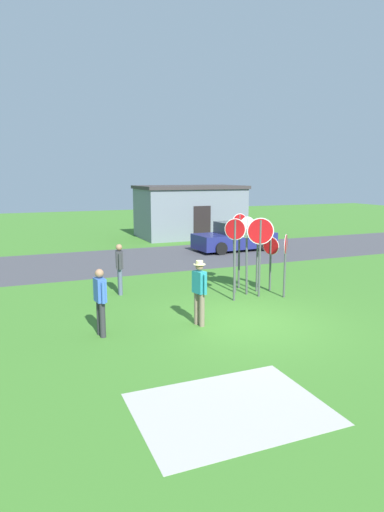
% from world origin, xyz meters
% --- Properties ---
extents(ground_plane, '(80.00, 80.00, 0.00)m').
position_xyz_m(ground_plane, '(0.00, 0.00, 0.00)').
color(ground_plane, '#3D7528').
extents(street_asphalt, '(60.00, 6.40, 0.01)m').
position_xyz_m(street_asphalt, '(0.00, 9.85, 0.00)').
color(street_asphalt, '#424247').
rests_on(street_asphalt, ground).
extents(concrete_path, '(3.20, 2.40, 0.01)m').
position_xyz_m(concrete_path, '(-2.49, -3.81, 0.00)').
color(concrete_path, '#ADAAA3').
rests_on(concrete_path, ground).
extents(building_background, '(6.61, 4.16, 3.27)m').
position_xyz_m(building_background, '(4.91, 16.33, 1.64)').
color(building_background, slate).
rests_on(building_background, ground).
extents(parked_car_on_street, '(4.41, 2.24, 1.51)m').
position_xyz_m(parked_car_on_street, '(5.16, 10.47, 0.69)').
color(parked_car_on_street, navy).
rests_on(parked_car_on_street, ground).
extents(stop_sign_nearest, '(0.29, 0.58, 1.87)m').
position_xyz_m(stop_sign_nearest, '(2.35, 2.64, 1.25)').
color(stop_sign_nearest, '#474C4C').
rests_on(stop_sign_nearest, ground).
extents(stop_sign_far_back, '(0.78, 0.37, 2.58)m').
position_xyz_m(stop_sign_far_back, '(1.61, 2.12, 1.79)').
color(stop_sign_far_back, '#474C4C').
rests_on(stop_sign_far_back, ground).
extents(stop_sign_leaning_right, '(0.44, 0.50, 2.07)m').
position_xyz_m(stop_sign_leaning_right, '(2.31, 1.72, 1.39)').
color(stop_sign_leaning_right, '#474C4C').
rests_on(stop_sign_leaning_right, ground).
extents(stop_sign_tallest, '(0.50, 0.43, 2.44)m').
position_xyz_m(stop_sign_tallest, '(1.10, 2.90, 1.62)').
color(stop_sign_tallest, '#474C4C').
rests_on(stop_sign_tallest, ground).
extents(stop_sign_rear_right, '(0.50, 0.46, 2.61)m').
position_xyz_m(stop_sign_rear_right, '(0.63, 2.01, 1.75)').
color(stop_sign_rear_right, '#474C4C').
rests_on(stop_sign_rear_right, ground).
extents(stop_sign_rear_left, '(0.69, 0.19, 2.59)m').
position_xyz_m(stop_sign_rear_left, '(1.36, 2.54, 1.75)').
color(stop_sign_rear_left, '#474C4C').
rests_on(stop_sign_rear_left, ground).
extents(stop_sign_low_front, '(0.53, 0.45, 2.41)m').
position_xyz_m(stop_sign_low_front, '(1.87, 2.71, 1.63)').
color(stop_sign_low_front, '#474C4C').
rests_on(stop_sign_low_front, ground).
extents(stop_sign_center_cluster, '(0.61, 0.10, 2.62)m').
position_xyz_m(stop_sign_center_cluster, '(1.51, 3.34, 1.72)').
color(stop_sign_center_cluster, '#474C4C').
rests_on(stop_sign_center_cluster, ground).
extents(person_on_left, '(0.27, 0.56, 1.69)m').
position_xyz_m(person_on_left, '(-2.52, 4.12, 0.95)').
color(person_on_left, '#4C5670').
rests_on(person_on_left, ground).
extents(person_near_signs, '(0.31, 0.55, 1.74)m').
position_xyz_m(person_near_signs, '(-1.30, 0.28, 0.98)').
color(person_near_signs, '#7A6B56').
rests_on(person_near_signs, ground).
extents(person_holding_notes, '(0.27, 0.56, 1.69)m').
position_xyz_m(person_holding_notes, '(-3.84, 0.47, 0.95)').
color(person_holding_notes, '#2D2D33').
rests_on(person_holding_notes, ground).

